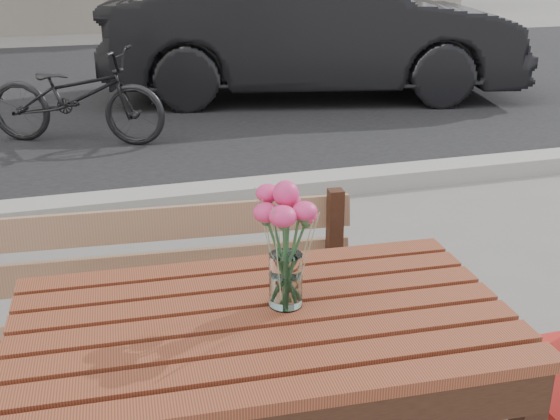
% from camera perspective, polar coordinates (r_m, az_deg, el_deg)
% --- Properties ---
extents(street, '(30.00, 8.12, 0.12)m').
position_cam_1_polar(street, '(6.61, -13.59, 6.37)').
color(street, black).
rests_on(street, ground).
extents(main_table, '(1.29, 0.81, 0.77)m').
position_cam_1_polar(main_table, '(1.84, -1.33, -11.99)').
color(main_table, maroon).
rests_on(main_table, ground).
extents(main_bench, '(1.44, 0.54, 0.88)m').
position_cam_1_polar(main_bench, '(2.36, -10.56, -7.54)').
color(main_bench, '#966B4D').
rests_on(main_bench, ground).
extents(main_vase, '(0.18, 0.18, 0.34)m').
position_cam_1_polar(main_vase, '(1.73, 0.48, -1.64)').
color(main_vase, white).
rests_on(main_vase, main_table).
extents(parked_car, '(4.69, 2.50, 1.47)m').
position_cam_1_polar(parked_car, '(7.89, 2.69, 14.46)').
color(parked_car, black).
rests_on(parked_car, ground).
extents(bicycle, '(1.63, 1.13, 0.81)m').
position_cam_1_polar(bicycle, '(6.28, -16.25, 8.89)').
color(bicycle, black).
rests_on(bicycle, ground).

